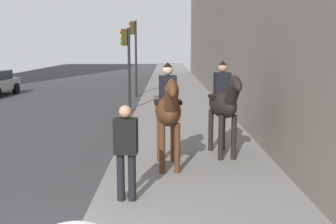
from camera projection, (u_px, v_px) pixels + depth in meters
name	position (u px, v px, depth m)	size (l,w,h in m)	color
mounted_horse_near	(168.00, 109.00, 8.97)	(2.15, 0.67, 2.35)	#4C2B16
mounted_horse_far	(223.00, 103.00, 10.01)	(2.14, 0.79, 2.34)	black
pedestrian_greeting	(126.00, 147.00, 7.09)	(0.28, 0.41, 1.70)	black
traffic_light_near_curb	(127.00, 56.00, 17.33)	(0.20, 0.44, 3.57)	black
traffic_light_far_curb	(134.00, 46.00, 22.50)	(0.20, 0.44, 4.17)	black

